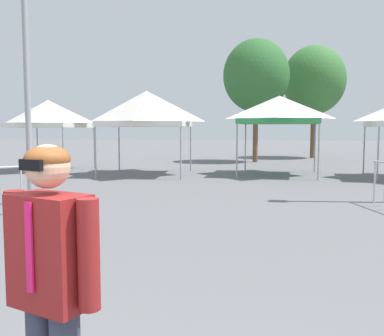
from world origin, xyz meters
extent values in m
cylinder|color=#9E9EA3|center=(-7.11, 15.38, 1.06)|extent=(0.06, 0.06, 2.11)
cylinder|color=#9E9EA3|center=(-9.95, 18.51, 1.06)|extent=(0.06, 0.06, 2.11)
cylinder|color=#9E9EA3|center=(-6.97, 18.36, 1.06)|extent=(0.06, 0.06, 2.11)
pyramid|color=white|center=(-8.53, 16.94, 2.62)|extent=(3.28, 3.28, 1.01)
cube|color=white|center=(-8.53, 16.94, 2.01)|extent=(3.25, 3.25, 0.20)
cylinder|color=#9E9EA3|center=(-5.25, 14.17, 1.07)|extent=(0.06, 0.06, 2.14)
cylinder|color=#9E9EA3|center=(-2.04, 14.34, 1.07)|extent=(0.06, 0.06, 2.14)
cylinder|color=#9E9EA3|center=(-5.41, 17.38, 1.07)|extent=(0.06, 0.06, 2.14)
cylinder|color=#9E9EA3|center=(-2.21, 17.55, 1.07)|extent=(0.06, 0.06, 2.14)
pyramid|color=white|center=(-3.73, 15.86, 2.75)|extent=(3.54, 3.54, 1.22)
cube|color=white|center=(-3.73, 15.86, 2.04)|extent=(3.51, 3.51, 0.20)
cylinder|color=#9E9EA3|center=(-0.05, 15.22, 1.13)|extent=(0.06, 0.06, 2.25)
cylinder|color=#9E9EA3|center=(2.91, 15.01, 1.13)|extent=(0.06, 0.06, 2.25)
cylinder|color=#9E9EA3|center=(0.16, 18.18, 1.13)|extent=(0.06, 0.06, 2.25)
cylinder|color=#9E9EA3|center=(3.12, 17.97, 1.13)|extent=(0.06, 0.06, 2.25)
pyramid|color=white|center=(1.53, 16.59, 2.71)|extent=(3.33, 3.33, 0.91)
cube|color=green|center=(1.53, 16.59, 2.15)|extent=(3.30, 3.30, 0.20)
cylinder|color=#9E9EA3|center=(4.85, 14.63, 1.07)|extent=(0.06, 0.06, 2.13)
cylinder|color=#9E9EA3|center=(5.02, 17.49, 1.07)|extent=(0.06, 0.06, 2.13)
cube|color=maroon|center=(-0.22, 0.93, 1.22)|extent=(0.48, 0.37, 0.60)
cylinder|color=maroon|center=(-0.47, 1.02, 1.24)|extent=(0.11, 0.11, 0.56)
cylinder|color=maroon|center=(0.03, 0.83, 1.24)|extent=(0.11, 0.11, 0.56)
sphere|color=#D8A884|center=(-0.22, 0.93, 1.67)|extent=(0.23, 0.23, 0.23)
ellipsoid|color=brown|center=(-0.22, 0.93, 1.71)|extent=(0.23, 0.23, 0.14)
cube|color=black|center=(-0.26, 0.83, 1.68)|extent=(0.15, 0.08, 0.06)
cube|color=#E51966|center=(-0.26, 0.80, 1.27)|extent=(0.05, 0.03, 0.46)
cylinder|color=#9E9EA3|center=(-4.70, 8.59, 4.24)|extent=(0.14, 0.14, 8.47)
cylinder|color=brown|center=(0.51, 23.36, 1.67)|extent=(0.28, 0.28, 3.33)
ellipsoid|color=#2D662D|center=(0.51, 23.36, 4.79)|extent=(3.64, 3.64, 4.00)
cylinder|color=brown|center=(4.06, 27.37, 1.67)|extent=(0.28, 0.28, 3.35)
ellipsoid|color=#387233|center=(4.06, 27.37, 4.92)|extent=(3.92, 3.92, 4.31)
cylinder|color=#B7BABF|center=(-3.88, 7.70, 0.53)|extent=(0.04, 0.04, 1.05)
cylinder|color=#B7BABF|center=(-4.22, 7.37, 0.58)|extent=(0.04, 0.04, 0.92)
cylinder|color=#B7BABF|center=(3.67, 10.18, 0.53)|extent=(0.04, 0.04, 1.05)
camera|label=1|loc=(0.87, -1.15, 1.86)|focal=40.52mm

